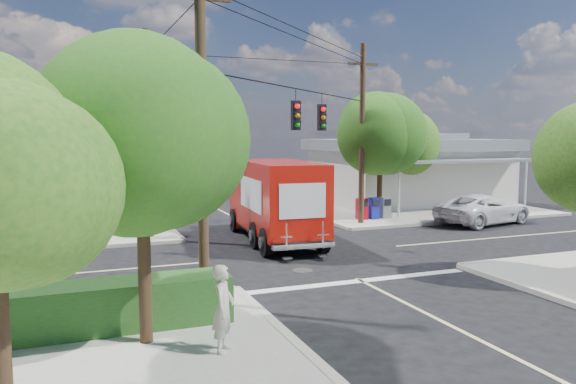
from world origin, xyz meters
TOP-DOWN VIEW (x-y plane):
  - ground at (0.00, 0.00)m, footprint 120.00×120.00m
  - sidewalk_ne at (10.88, 10.88)m, footprint 14.12×14.12m
  - sidewalk_nw at (-10.88, 10.88)m, footprint 14.12×14.12m
  - road_markings at (0.00, -1.47)m, footprint 32.00×32.00m
  - building_ne at (12.50, 11.97)m, footprint 11.80×10.20m
  - radio_tower at (0.50, 20.00)m, footprint 0.80×0.80m
  - tree_sw_front at (-6.99, -7.54)m, footprint 3.88×3.78m
  - tree_ne_front at (7.21, 6.76)m, footprint 4.21×4.14m
  - tree_ne_back at (9.81, 8.96)m, footprint 3.77×3.66m
  - palm_nw_front at (-7.50, 7.50)m, footprint 3.01×3.08m
  - palm_nw_back at (-9.50, 9.00)m, footprint 3.01×3.08m
  - utility_poles at (-1.58, 1.60)m, footprint 12.00×10.68m
  - picket_fence at (-7.80, -5.60)m, footprint 5.94×0.06m
  - hedge_sw at (-8.00, -6.40)m, footprint 6.20×1.20m
  - vending_boxes at (6.50, 6.20)m, footprint 1.90×0.50m
  - delivery_truck at (-0.29, 2.72)m, footprint 3.09×8.15m
  - parked_car at (11.33, 3.39)m, footprint 5.84×3.62m
  - pedestrian at (-5.59, -8.63)m, footprint 0.71×0.79m

SIDE VIEW (x-z plane):
  - ground at x=0.00m, z-range 0.00..0.00m
  - road_markings at x=0.00m, z-range 0.00..0.01m
  - sidewalk_ne at x=10.88m, z-range 0.00..0.14m
  - sidewalk_nw at x=-10.88m, z-range 0.00..0.14m
  - picket_fence at x=-7.80m, z-range 0.18..1.18m
  - hedge_sw at x=-8.00m, z-range 0.14..1.24m
  - vending_boxes at x=6.50m, z-range 0.14..1.24m
  - parked_car at x=11.33m, z-range 0.00..1.51m
  - pedestrian at x=-5.59m, z-range 0.14..1.96m
  - delivery_truck at x=-0.29m, z-range 0.03..3.49m
  - building_ne at x=12.50m, z-range 0.07..4.57m
  - tree_ne_back at x=9.81m, z-range 1.27..7.10m
  - tree_sw_front at x=-6.99m, z-range 1.32..7.35m
  - palm_nw_back at x=-9.50m, z-range 2.08..7.27m
  - utility_poles at x=-1.58m, z-range 0.17..9.17m
  - tree_ne_front at x=7.21m, z-range 1.44..8.09m
  - palm_nw_front at x=-7.50m, z-range 2.25..7.84m
  - radio_tower at x=0.50m, z-range -2.86..14.14m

